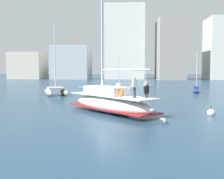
{
  "coord_description": "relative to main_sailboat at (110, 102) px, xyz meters",
  "views": [
    {
      "loc": [
        1.21,
        -22.83,
        3.6
      ],
      "look_at": [
        -0.15,
        2.19,
        1.8
      ],
      "focal_mm": 44.53,
      "sensor_mm": 36.0,
      "label": 1
    }
  ],
  "objects": [
    {
      "name": "ground_plane",
      "position": [
        0.2,
        -0.25,
        -0.9
      ],
      "size": [
        400.0,
        400.0,
        0.0
      ],
      "primitive_type": "plane",
      "color": "navy"
    },
    {
      "name": "main_sailboat",
      "position": [
        0.0,
        0.0,
        0.0
      ],
      "size": [
        8.2,
        8.75,
        11.76
      ],
      "color": "silver",
      "rests_on": "ground"
    },
    {
      "name": "moored_sloop_near",
      "position": [
        5.42,
        35.34,
        -0.4
      ],
      "size": [
        1.87,
        4.58,
        6.6
      ],
      "color": "#B7B2A8",
      "rests_on": "ground"
    },
    {
      "name": "moored_sloop_far",
      "position": [
        -8.53,
        15.15,
        -0.21
      ],
      "size": [
        4.82,
        6.36,
        10.26
      ],
      "color": "#B7B2A8",
      "rests_on": "ground"
    },
    {
      "name": "moored_catamaran",
      "position": [
        12.22,
        20.92,
        -0.43
      ],
      "size": [
        1.31,
        3.97,
        6.33
      ],
      "color": "navy",
      "rests_on": "ground"
    },
    {
      "name": "moored_cutter_left",
      "position": [
        -0.08,
        27.55,
        -0.44
      ],
      "size": [
        2.55,
        3.98,
        5.82
      ],
      "color": "white",
      "rests_on": "ground"
    },
    {
      "name": "seagull",
      "position": [
        3.86,
        -4.57,
        -0.61
      ],
      "size": [
        0.47,
        1.29,
        0.18
      ],
      "color": "silver",
      "rests_on": "ground"
    },
    {
      "name": "mooring_buoy",
      "position": [
        8.06,
        -0.94,
        -0.71
      ],
      "size": [
        0.61,
        0.61,
        0.91
      ],
      "color": "silver",
      "rests_on": "ground"
    },
    {
      "name": "waterfront_buildings",
      "position": [
        5.35,
        81.89,
        9.54
      ],
      "size": [
        86.27,
        19.45,
        27.51
      ],
      "color": "beige",
      "rests_on": "ground"
    }
  ]
}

